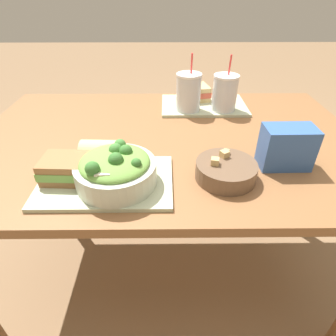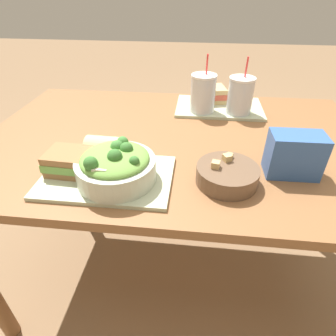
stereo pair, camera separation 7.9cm
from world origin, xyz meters
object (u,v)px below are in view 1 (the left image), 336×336
soup_bowl (226,170)px  sandwich_far (194,93)px  sandwich_near (66,168)px  chip_bag (287,147)px  drink_cup_red (225,94)px  salad_bowl (116,169)px  drink_cup_dark (188,93)px  baguette_near (102,153)px

soup_bowl → sandwich_far: sandwich_far is taller
sandwich_near → sandwich_far: size_ratio=0.88×
chip_bag → soup_bowl: bearing=-162.0°
sandwich_far → drink_cup_red: size_ratio=0.67×
drink_cup_red → salad_bowl: bearing=-126.6°
sandwich_far → drink_cup_dark: (-0.04, -0.12, 0.04)m
drink_cup_red → chip_bag: 0.43m
soup_bowl → sandwich_far: (-0.04, 0.60, 0.02)m
sandwich_far → soup_bowl: bearing=-98.6°
drink_cup_dark → sandwich_near: bearing=-127.5°
soup_bowl → chip_bag: (0.19, 0.07, 0.04)m
drink_cup_dark → sandwich_far: bearing=73.6°
soup_bowl → sandwich_near: 0.45m
salad_bowl → soup_bowl: (0.31, 0.04, -0.03)m
chip_bag → sandwich_near: bearing=-174.3°
baguette_near → salad_bowl: bearing=-147.5°
sandwich_near → sandwich_far: 0.74m
salad_bowl → sandwich_far: size_ratio=1.46×
salad_bowl → drink_cup_dark: bearing=65.8°
baguette_near → drink_cup_red: bearing=-43.2°
baguette_near → soup_bowl: bearing=-96.3°
sandwich_near → drink_cup_dark: size_ratio=0.58×
salad_bowl → chip_bag: bearing=11.4°
baguette_near → drink_cup_red: drink_cup_red is taller
sandwich_far → chip_bag: bearing=-79.2°
sandwich_near → drink_cup_dark: drink_cup_dark is taller
soup_bowl → drink_cup_dark: size_ratio=0.75×
salad_bowl → sandwich_far: 0.69m
sandwich_near → baguette_near: baguette_near is taller
sandwich_near → drink_cup_red: drink_cup_red is taller
salad_bowl → drink_cup_dark: (0.23, 0.52, 0.03)m
baguette_near → drink_cup_dark: drink_cup_dark is taller
soup_bowl → drink_cup_red: bearing=81.1°
soup_bowl → baguette_near: bearing=171.1°
baguette_near → chip_bag: chip_bag is taller
sandwich_near → drink_cup_red: size_ratio=0.59×
sandwich_far → drink_cup_red: bearing=-58.8°
salad_bowl → baguette_near: (-0.05, 0.09, -0.01)m
drink_cup_red → chip_bag: size_ratio=1.50×
sandwich_near → baguette_near: (0.09, 0.07, 0.01)m
salad_bowl → drink_cup_dark: size_ratio=0.95×
soup_bowl → baguette_near: (-0.36, 0.06, 0.02)m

